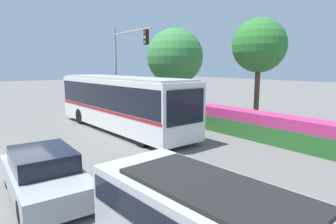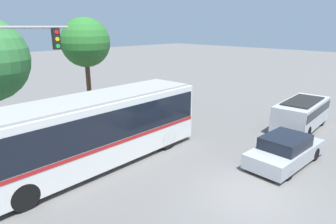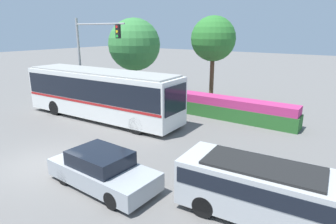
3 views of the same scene
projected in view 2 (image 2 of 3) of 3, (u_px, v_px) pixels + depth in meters
name	position (u px, v px, depth m)	size (l,w,h in m)	color
ground_plane	(247.00, 195.00, 11.03)	(140.00, 140.00, 0.00)	slate
city_bus	(87.00, 129.00, 12.76)	(11.49, 3.07, 3.17)	silver
sedan_foreground	(285.00, 150.00, 13.43)	(4.41, 1.97, 1.36)	#9EA3A8
suv_left_lane	(301.00, 112.00, 17.95)	(5.08, 2.33, 1.79)	#B2B5B7
flowering_hedge	(140.00, 105.00, 20.80)	(9.20, 1.24, 1.41)	#286028
street_tree_centre	(86.00, 43.00, 19.71)	(3.28, 3.28, 6.67)	brown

